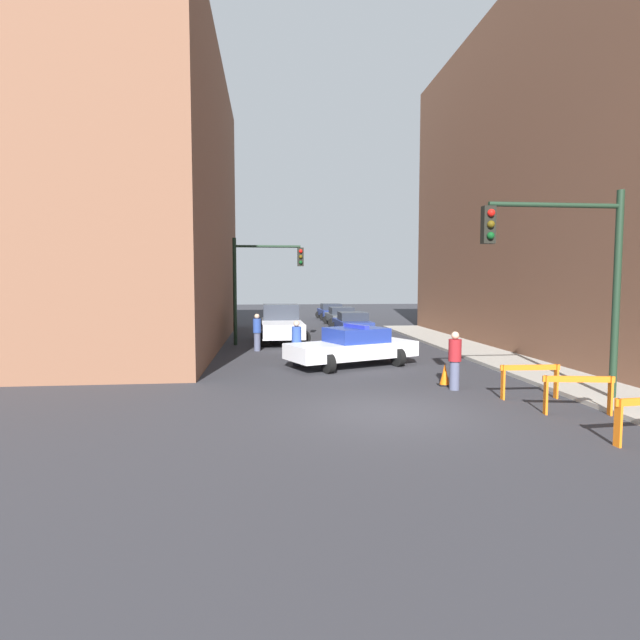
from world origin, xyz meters
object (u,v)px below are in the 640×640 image
parked_car_mid (341,316)px  pedestrian_crossing (297,342)px  police_car (353,346)px  white_truck (281,324)px  traffic_light_far (257,275)px  parked_car_near (352,323)px  barrier_back (578,388)px  barrier_corner (530,376)px  pedestrian_corner (257,332)px  parked_car_far (331,311)px  traffic_cone (445,375)px  traffic_light_near (574,262)px  pedestrian_sidewalk (455,360)px

parked_car_mid → pedestrian_crossing: 17.69m
police_car → white_truck: bearing=-6.3°
traffic_light_far → parked_car_near: size_ratio=1.20×
barrier_back → barrier_corner: same height
white_truck → parked_car_near: 5.57m
pedestrian_corner → parked_car_mid: bearing=139.9°
parked_car_far → barrier_back: 30.83m
parked_car_mid → white_truck: bearing=-116.5°
traffic_light_far → parked_car_near: traffic_light_far is taller
police_car → pedestrian_corner: pedestrian_corner is taller
traffic_cone → parked_car_mid: bearing=89.9°
traffic_light_near → traffic_light_far: traffic_light_near is taller
white_truck → parked_car_far: white_truck is taller
white_truck → traffic_light_near: bearing=-64.9°
pedestrian_corner → pedestrian_crossing: bearing=3.4°
pedestrian_crossing → barrier_back: bearing=-41.4°
traffic_light_near → pedestrian_corner: traffic_light_near is taller
traffic_light_far → parked_car_far: traffic_light_far is taller
traffic_light_near → white_truck: 15.81m
traffic_light_near → pedestrian_crossing: (-6.51, 6.36, -2.67)m
parked_car_mid → pedestrian_sidewalk: (0.03, -21.75, 0.19)m
traffic_light_near → traffic_cone: traffic_light_near is taller
traffic_light_far → parked_car_near: (5.49, 4.67, -2.72)m
pedestrian_corner → traffic_cone: 9.95m
police_car → white_truck: white_truck is taller
police_car → parked_car_mid: (2.15, 17.46, -0.05)m
barrier_corner → traffic_light_far: bearing=120.5°
white_truck → pedestrian_crossing: 7.65m
pedestrian_sidewalk → barrier_corner: size_ratio=1.04×
traffic_light_near → traffic_light_far: 15.15m
white_truck → barrier_corner: 14.80m
parked_car_near → traffic_light_near: bearing=-82.3°
barrier_back → pedestrian_crossing: bearing=128.9°
barrier_back → barrier_corner: bearing=99.7°
parked_car_mid → parked_car_far: size_ratio=1.00×
police_car → traffic_light_far: bearing=4.7°
traffic_light_near → traffic_light_far: size_ratio=1.00×
parked_car_far → traffic_cone: bearing=-91.6°
traffic_light_far → traffic_cone: (5.67, -10.44, -3.08)m
traffic_light_far → pedestrian_crossing: (1.52, -6.49, -2.54)m
barrier_back → traffic_light_near: bearing=65.8°
police_car → pedestrian_corner: (-3.55, 4.48, 0.14)m
traffic_light_far → pedestrian_corner: traffic_light_far is taller
parked_car_far → pedestrian_crossing: bearing=-101.7°
police_car → parked_car_far: 23.68m
parked_car_far → barrier_back: parked_car_far is taller
pedestrian_crossing → pedestrian_corner: size_ratio=1.00×
parked_car_near → pedestrian_sidewalk: (0.24, -15.72, 0.19)m
parked_car_near → traffic_cone: parked_car_near is taller
parked_car_mid → barrier_back: parked_car_mid is taller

